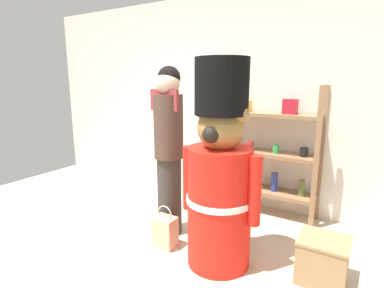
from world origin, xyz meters
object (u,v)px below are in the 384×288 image
object	(u,v)px
merchandise_shelf	(263,150)
person_shopper	(169,145)
shopping_bag	(165,231)
teddy_bear_guard	(220,176)
display_crate	(323,260)

from	to	relation	value
merchandise_shelf	person_shopper	world-z (taller)	person_shopper
person_shopper	shopping_bag	bearing A→B (deg)	-63.46
teddy_bear_guard	display_crate	distance (m)	1.03
shopping_bag	display_crate	distance (m)	1.38
merchandise_shelf	person_shopper	size ratio (longest dim) A/B	0.89
teddy_bear_guard	shopping_bag	size ratio (longest dim) A/B	4.19
merchandise_shelf	teddy_bear_guard	bearing A→B (deg)	-88.15
merchandise_shelf	teddy_bear_guard	world-z (taller)	teddy_bear_guard
teddy_bear_guard	display_crate	bearing A→B (deg)	14.32
shopping_bag	display_crate	world-z (taller)	shopping_bag
teddy_bear_guard	person_shopper	world-z (taller)	teddy_bear_guard
shopping_bag	display_crate	size ratio (longest dim) A/B	1.12
merchandise_shelf	shopping_bag	world-z (taller)	merchandise_shelf
person_shopper	shopping_bag	distance (m)	0.83
person_shopper	shopping_bag	xyz separation A→B (m)	(0.13, -0.26, -0.78)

